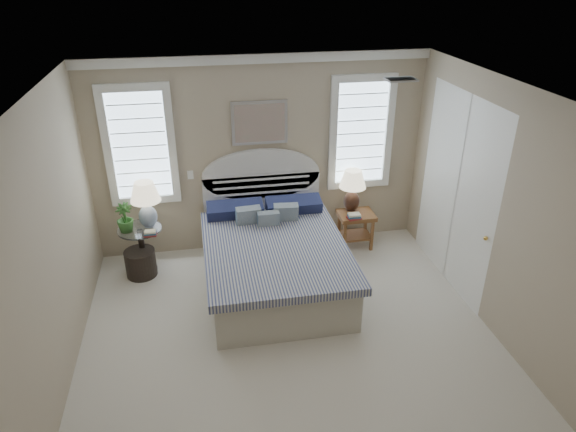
# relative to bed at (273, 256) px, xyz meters

# --- Properties ---
(floor) EXTENTS (4.50, 5.00, 0.01)m
(floor) POSITION_rel_bed_xyz_m (0.00, -1.46, -0.39)
(floor) COLOR beige
(floor) RESTS_ON ground
(ceiling) EXTENTS (4.50, 5.00, 0.01)m
(ceiling) POSITION_rel_bed_xyz_m (0.00, -1.46, 2.31)
(ceiling) COLOR white
(ceiling) RESTS_ON wall_back
(wall_back) EXTENTS (4.50, 0.02, 2.70)m
(wall_back) POSITION_rel_bed_xyz_m (0.00, 1.04, 0.96)
(wall_back) COLOR tan
(wall_back) RESTS_ON floor
(wall_left) EXTENTS (0.02, 5.00, 2.70)m
(wall_left) POSITION_rel_bed_xyz_m (-2.25, -1.46, 0.96)
(wall_left) COLOR tan
(wall_left) RESTS_ON floor
(wall_right) EXTENTS (0.02, 5.00, 2.70)m
(wall_right) POSITION_rel_bed_xyz_m (2.25, -1.46, 0.96)
(wall_right) COLOR tan
(wall_right) RESTS_ON floor
(crown_molding) EXTENTS (4.50, 0.08, 0.12)m
(crown_molding) POSITION_rel_bed_xyz_m (0.00, 1.00, 2.25)
(crown_molding) COLOR white
(crown_molding) RESTS_ON wall_back
(hvac_vent) EXTENTS (0.30, 0.20, 0.02)m
(hvac_vent) POSITION_rel_bed_xyz_m (1.20, -0.66, 2.29)
(hvac_vent) COLOR #B2B2B2
(hvac_vent) RESTS_ON ceiling
(switch_plate) EXTENTS (0.08, 0.01, 0.12)m
(switch_plate) POSITION_rel_bed_xyz_m (-0.95, 1.03, 0.76)
(switch_plate) COLOR white
(switch_plate) RESTS_ON wall_back
(window_left) EXTENTS (0.90, 0.06, 1.60)m
(window_left) POSITION_rel_bed_xyz_m (-1.55, 1.02, 1.21)
(window_left) COLOR silver
(window_left) RESTS_ON wall_back
(window_right) EXTENTS (0.90, 0.06, 1.60)m
(window_right) POSITION_rel_bed_xyz_m (1.40, 1.02, 1.21)
(window_right) COLOR silver
(window_right) RESTS_ON wall_back
(painting) EXTENTS (0.74, 0.04, 0.58)m
(painting) POSITION_rel_bed_xyz_m (0.00, 1.00, 1.43)
(painting) COLOR silver
(painting) RESTS_ON wall_back
(closet_door) EXTENTS (0.02, 1.80, 2.40)m
(closet_door) POSITION_rel_bed_xyz_m (2.23, -0.26, 0.81)
(closet_door) COLOR white
(closet_door) RESTS_ON floor
(bed) EXTENTS (1.72, 2.28, 1.47)m
(bed) POSITION_rel_bed_xyz_m (0.00, 0.00, 0.00)
(bed) COLOR beige
(bed) RESTS_ON floor
(side_table_left) EXTENTS (0.56, 0.56, 0.63)m
(side_table_left) POSITION_rel_bed_xyz_m (-1.65, 0.59, 0.00)
(side_table_left) COLOR black
(side_table_left) RESTS_ON floor
(nightstand_right) EXTENTS (0.50, 0.40, 0.53)m
(nightstand_right) POSITION_rel_bed_xyz_m (1.30, 0.69, 0.00)
(nightstand_right) COLOR brown
(nightstand_right) RESTS_ON floor
(floor_pot) EXTENTS (0.51, 0.51, 0.36)m
(floor_pot) POSITION_rel_bed_xyz_m (-1.68, 0.48, -0.21)
(floor_pot) COLOR black
(floor_pot) RESTS_ON floor
(lamp_left) EXTENTS (0.44, 0.44, 0.62)m
(lamp_left) POSITION_rel_bed_xyz_m (-1.53, 0.65, 0.62)
(lamp_left) COLOR silver
(lamp_left) RESTS_ON side_table_left
(lamp_right) EXTENTS (0.39, 0.39, 0.61)m
(lamp_right) POSITION_rel_bed_xyz_m (1.26, 0.82, 0.52)
(lamp_right) COLOR black
(lamp_right) RESTS_ON nightstand_right
(potted_plant) EXTENTS (0.25, 0.25, 0.38)m
(potted_plant) POSITION_rel_bed_xyz_m (-1.80, 0.55, 0.44)
(potted_plant) COLOR #387F32
(potted_plant) RESTS_ON side_table_left
(books_left) EXTENTS (0.16, 0.13, 0.06)m
(books_left) POSITION_rel_bed_xyz_m (-1.50, 0.38, 0.27)
(books_left) COLOR maroon
(books_left) RESTS_ON side_table_left
(books_right) EXTENTS (0.19, 0.14, 0.07)m
(books_right) POSITION_rel_bed_xyz_m (1.22, 0.54, 0.18)
(books_right) COLOR maroon
(books_right) RESTS_ON nightstand_right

